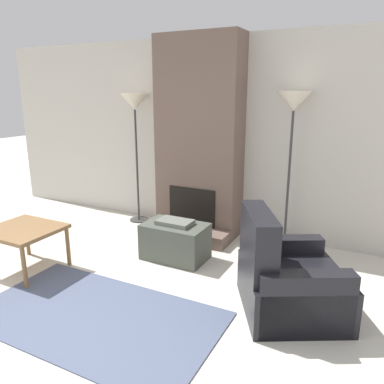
{
  "coord_description": "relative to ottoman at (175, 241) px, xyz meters",
  "views": [
    {
      "loc": [
        2.15,
        -1.45,
        1.9
      ],
      "look_at": [
        0.0,
        2.79,
        0.61
      ],
      "focal_mm": 35.0,
      "sensor_mm": 36.0,
      "label": 1
    }
  ],
  "objects": [
    {
      "name": "fireplace",
      "position": [
        -0.15,
        0.91,
        1.02
      ],
      "size": [
        1.14,
        0.73,
        2.6
      ],
      "color": "brown",
      "rests_on": "ground_plane"
    },
    {
      "name": "ground_plane",
      "position": [
        -0.15,
        -2.07,
        -0.22
      ],
      "size": [
        24.0,
        24.0,
        0.0
      ],
      "primitive_type": "plane",
      "color": "beige"
    },
    {
      "name": "floor_lamp_left",
      "position": [
        -1.15,
        0.92,
        1.44
      ],
      "size": [
        0.4,
        0.4,
        1.87
      ],
      "color": "#333333",
      "rests_on": "ground_plane"
    },
    {
      "name": "wall_back",
      "position": [
        -0.15,
        1.17,
        1.08
      ],
      "size": [
        7.12,
        0.06,
        2.6
      ],
      "primitive_type": "cube",
      "color": "#BCB7AD",
      "rests_on": "ground_plane"
    },
    {
      "name": "side_table",
      "position": [
        -1.3,
        -0.99,
        0.21
      ],
      "size": [
        0.73,
        0.66,
        0.49
      ],
      "color": "brown",
      "rests_on": "ground_plane"
    },
    {
      "name": "area_rug",
      "position": [
        -0.04,
        -1.35,
        -0.21
      ],
      "size": [
        2.16,
        1.2,
        0.01
      ],
      "primitive_type": "cube",
      "color": "#4C5670",
      "rests_on": "ground_plane"
    },
    {
      "name": "floor_lamp_right",
      "position": [
        1.06,
        0.92,
        1.47
      ],
      "size": [
        0.4,
        0.4,
        1.9
      ],
      "color": "#333333",
      "rests_on": "ground_plane"
    },
    {
      "name": "ottoman",
      "position": [
        0.0,
        0.0,
        0.0
      ],
      "size": [
        0.73,
        0.46,
        0.47
      ],
      "color": "#474C42",
      "rests_on": "ground_plane"
    },
    {
      "name": "armchair",
      "position": [
        1.38,
        -0.51,
        0.06
      ],
      "size": [
        1.16,
        1.18,
        0.93
      ],
      "rotation": [
        0.0,
        0.0,
        2.06
      ],
      "color": "black",
      "rests_on": "ground_plane"
    }
  ]
}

